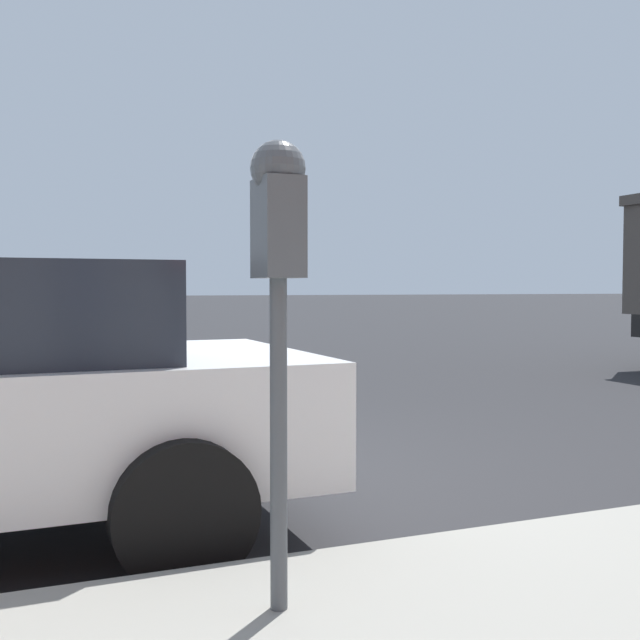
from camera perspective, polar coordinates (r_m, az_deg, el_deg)
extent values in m
plane|color=#2B2B2D|center=(5.43, -7.89, -11.23)|extent=(220.00, 220.00, 0.00)
cylinder|color=#4C5156|center=(2.62, -3.17, -9.47)|extent=(0.06, 0.06, 1.15)
cube|color=#4C5156|center=(2.57, -3.21, 7.00)|extent=(0.20, 0.14, 0.34)
sphere|color=#4C5156|center=(2.60, -3.22, 11.47)|extent=(0.19, 0.19, 0.19)
cube|color=#B21919|center=(2.67, -3.93, 5.92)|extent=(0.01, 0.11, 0.12)
cube|color=black|center=(2.68, -3.94, 8.46)|extent=(0.01, 0.10, 0.08)
cylinder|color=black|center=(3.39, -10.37, -14.16)|extent=(0.23, 0.64, 0.64)
cylinder|color=black|center=(5.07, -14.68, -8.58)|extent=(0.23, 0.64, 0.64)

